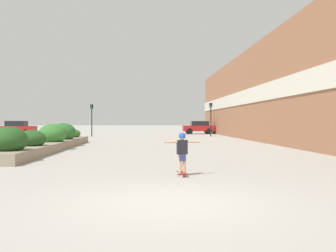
{
  "coord_description": "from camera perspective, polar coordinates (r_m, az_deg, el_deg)",
  "views": [
    {
      "loc": [
        -0.41,
        -7.02,
        1.52
      ],
      "look_at": [
        0.42,
        8.72,
        1.34
      ],
      "focal_mm": 40.0,
      "sensor_mm": 36.0,
      "label": 1
    }
  ],
  "objects": [
    {
      "name": "building_wall_right",
      "position": [
        30.18,
        13.4,
        4.92
      ],
      "size": [
        0.67,
        49.54,
        7.54
      ],
      "color": "#9E6647",
      "rests_on": "ground_plane"
    },
    {
      "name": "ground_plane",
      "position": [
        7.2,
        0.35,
        -11.55
      ],
      "size": [
        300.0,
        300.0,
        0.0
      ],
      "primitive_type": "plane",
      "color": "#A3A099"
    },
    {
      "name": "skateboard",
      "position": [
        10.57,
        2.17,
        -7.23
      ],
      "size": [
        0.29,
        0.7,
        0.1
      ],
      "rotation": [
        0.0,
        0.0,
        0.17
      ],
      "color": "maroon",
      "rests_on": "ground_plane"
    },
    {
      "name": "car_leftmost",
      "position": [
        46.74,
        17.48,
        -0.27
      ],
      "size": [
        4.24,
        1.95,
        1.45
      ],
      "rotation": [
        0.0,
        0.0,
        -1.57
      ],
      "color": "silver",
      "rests_on": "ground_plane"
    },
    {
      "name": "traffic_light_left",
      "position": [
        38.9,
        -11.55,
        1.73
      ],
      "size": [
        0.28,
        0.3,
        3.28
      ],
      "color": "black",
      "rests_on": "ground_plane"
    },
    {
      "name": "car_center_right",
      "position": [
        46.4,
        4.71,
        -0.17
      ],
      "size": [
        3.83,
        2.06,
        1.59
      ],
      "rotation": [
        0.0,
        0.0,
        1.57
      ],
      "color": "maroon",
      "rests_on": "ground_plane"
    },
    {
      "name": "traffic_light_right",
      "position": [
        38.42,
        6.55,
        1.89
      ],
      "size": [
        0.28,
        0.3,
        3.43
      ],
      "color": "black",
      "rests_on": "ground_plane"
    },
    {
      "name": "skateboarder",
      "position": [
        10.5,
        2.17,
        -3.42
      ],
      "size": [
        1.04,
        0.24,
        1.12
      ],
      "rotation": [
        0.0,
        0.0,
        0.17
      ],
      "color": "tan",
      "rests_on": "skateboard"
    },
    {
      "name": "car_center_left",
      "position": [
        46.28,
        -21.95,
        -0.23
      ],
      "size": [
        3.85,
        2.0,
        1.61
      ],
      "rotation": [
        0.0,
        0.0,
        -1.57
      ],
      "color": "maroon",
      "rests_on": "ground_plane"
    },
    {
      "name": "planter_box",
      "position": [
        20.92,
        -17.55,
        -2.14
      ],
      "size": [
        1.6,
        15.37,
        1.44
      ],
      "color": "gray",
      "rests_on": "ground_plane"
    }
  ]
}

